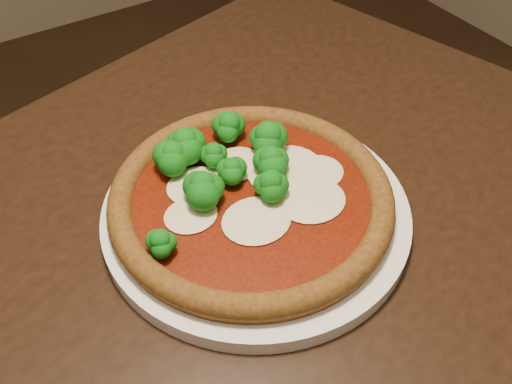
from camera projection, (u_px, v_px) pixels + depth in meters
dining_table at (218, 321)px, 0.66m from camera, size 1.22×1.00×0.75m
plate at (256, 212)px, 0.61m from camera, size 0.33×0.33×0.02m
pizza at (246, 190)px, 0.60m from camera, size 0.30×0.30×0.06m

